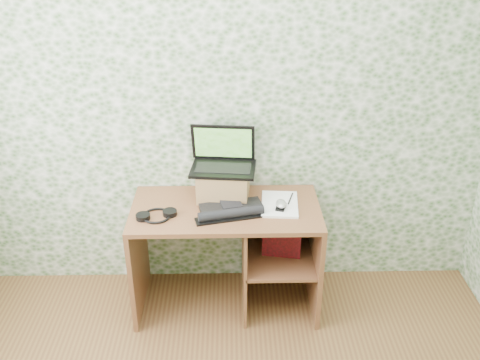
{
  "coord_description": "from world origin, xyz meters",
  "views": [
    {
      "loc": [
        0.03,
        -1.48,
        2.46
      ],
      "look_at": [
        0.09,
        1.39,
        0.97
      ],
      "focal_mm": 40.0,
      "sensor_mm": 36.0,
      "label": 1
    }
  ],
  "objects_px": {
    "riser": "(223,184)",
    "notepad": "(280,204)",
    "desk": "(238,240)",
    "keyboard": "(231,210)",
    "laptop": "(223,158)"
  },
  "relations": [
    {
      "from": "desk",
      "to": "laptop",
      "type": "height_order",
      "value": "laptop"
    },
    {
      "from": "riser",
      "to": "laptop",
      "type": "xyz_separation_m",
      "value": [
        0.0,
        0.04,
        0.16
      ]
    },
    {
      "from": "desk",
      "to": "laptop",
      "type": "xyz_separation_m",
      "value": [
        -0.09,
        0.16,
        0.53
      ]
    },
    {
      "from": "laptop",
      "to": "notepad",
      "type": "xyz_separation_m",
      "value": [
        0.36,
        -0.16,
        -0.25
      ]
    },
    {
      "from": "desk",
      "to": "laptop",
      "type": "bearing_deg",
      "value": 119.73
    },
    {
      "from": "riser",
      "to": "notepad",
      "type": "relative_size",
      "value": 0.99
    },
    {
      "from": "desk",
      "to": "keyboard",
      "type": "distance_m",
      "value": 0.31
    },
    {
      "from": "riser",
      "to": "notepad",
      "type": "height_order",
      "value": "riser"
    },
    {
      "from": "desk",
      "to": "keyboard",
      "type": "bearing_deg",
      "value": -114.33
    },
    {
      "from": "laptop",
      "to": "notepad",
      "type": "relative_size",
      "value": 1.34
    },
    {
      "from": "desk",
      "to": "notepad",
      "type": "distance_m",
      "value": 0.38
    },
    {
      "from": "riser",
      "to": "notepad",
      "type": "bearing_deg",
      "value": -18.51
    },
    {
      "from": "notepad",
      "to": "keyboard",
      "type": "bearing_deg",
      "value": -159.06
    },
    {
      "from": "laptop",
      "to": "keyboard",
      "type": "bearing_deg",
      "value": -73.39
    },
    {
      "from": "desk",
      "to": "notepad",
      "type": "relative_size",
      "value": 3.7
    }
  ]
}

